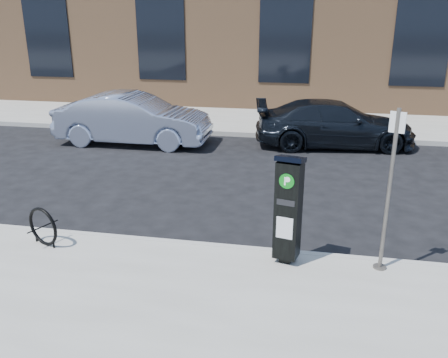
% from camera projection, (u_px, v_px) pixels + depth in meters
% --- Properties ---
extents(ground, '(120.00, 120.00, 0.00)m').
position_uv_depth(ground, '(231.00, 253.00, 8.14)').
color(ground, black).
rests_on(ground, ground).
extents(sidewalk_far, '(60.00, 12.00, 0.15)m').
position_uv_depth(sidewalk_far, '(285.00, 103.00, 21.08)').
color(sidewalk_far, gray).
rests_on(sidewalk_far, ground).
extents(curb_near, '(60.00, 0.12, 0.16)m').
position_uv_depth(curb_near, '(231.00, 250.00, 8.10)').
color(curb_near, '#9E9B93').
rests_on(curb_near, ground).
extents(curb_far, '(60.00, 0.12, 0.16)m').
position_uv_depth(curb_far, '(273.00, 136.00, 15.54)').
color(curb_far, '#9E9B93').
rests_on(curb_far, ground).
extents(building, '(28.00, 10.05, 8.25)m').
position_uv_depth(building, '(293.00, 7.00, 22.49)').
color(building, '#916542').
rests_on(building, ground).
extents(parking_kiosk, '(0.48, 0.44, 1.78)m').
position_uv_depth(parking_kiosk, '(288.00, 208.00, 7.29)').
color(parking_kiosk, black).
rests_on(parking_kiosk, sidewalk_near).
extents(sign_pole, '(0.21, 0.20, 2.51)m').
position_uv_depth(sign_pole, '(389.00, 193.00, 6.97)').
color(sign_pole, '#5A5650').
rests_on(sign_pole, sidewalk_near).
extents(bike_rack, '(0.66, 0.31, 0.69)m').
position_uv_depth(bike_rack, '(43.00, 227.00, 8.01)').
color(bike_rack, black).
rests_on(bike_rack, sidewalk_near).
extents(car_silver, '(4.75, 1.67, 1.56)m').
position_uv_depth(car_silver, '(133.00, 119.00, 14.67)').
color(car_silver, '#919DB9').
rests_on(car_silver, ground).
extents(car_dark, '(5.02, 2.59, 1.39)m').
position_uv_depth(car_dark, '(334.00, 124.00, 14.43)').
color(car_dark, black).
rests_on(car_dark, ground).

